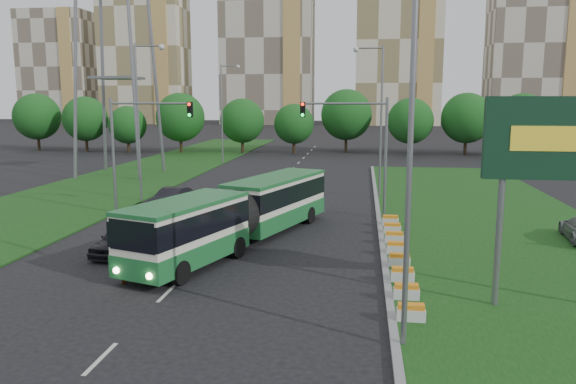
# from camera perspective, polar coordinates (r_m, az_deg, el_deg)

# --- Properties ---
(ground) EXTENTS (360.00, 360.00, 0.00)m
(ground) POSITION_cam_1_polar(r_m,az_deg,el_deg) (28.83, -2.46, -6.47)
(ground) COLOR black
(ground) RESTS_ON ground
(grass_median) EXTENTS (14.00, 60.00, 0.15)m
(grass_median) POSITION_cam_1_polar(r_m,az_deg,el_deg) (37.05, 20.10, -3.33)
(grass_median) COLOR #134012
(grass_median) RESTS_ON ground
(median_kerb) EXTENTS (0.30, 60.00, 0.18)m
(median_kerb) POSITION_cam_1_polar(r_m,az_deg,el_deg) (36.17, 9.28, -3.15)
(median_kerb) COLOR gray
(median_kerb) RESTS_ON ground
(left_verge) EXTENTS (12.00, 110.00, 0.10)m
(left_verge) POSITION_cam_1_polar(r_m,az_deg,el_deg) (57.61, -15.91, 1.25)
(left_verge) COLOR #134012
(left_verge) RESTS_ON ground
(lane_markings) EXTENTS (0.20, 100.00, 0.01)m
(lane_markings) POSITION_cam_1_polar(r_m,az_deg,el_deg) (48.59, -1.85, 0.08)
(lane_markings) COLOR beige
(lane_markings) RESTS_ON ground
(flower_planters) EXTENTS (1.10, 15.90, 0.60)m
(flower_planters) POSITION_cam_1_polar(r_m,az_deg,el_deg) (28.06, 11.10, -6.14)
(flower_planters) COLOR silver
(flower_planters) RESTS_ON grass_median
(billboard) EXTENTS (6.00, 0.37, 8.00)m
(billboard) POSITION_cam_1_polar(r_m,az_deg,el_deg) (22.60, 26.69, 4.03)
(billboard) COLOR slate
(billboard) RESTS_ON ground
(traffic_mast_median) EXTENTS (5.76, 0.32, 8.00)m
(traffic_mast_median) POSITION_cam_1_polar(r_m,az_deg,el_deg) (37.38, 7.45, 5.45)
(traffic_mast_median) COLOR slate
(traffic_mast_median) RESTS_ON ground
(traffic_mast_left) EXTENTS (5.76, 0.32, 8.00)m
(traffic_mast_left) POSITION_cam_1_polar(r_m,az_deg,el_deg) (39.44, -15.26, 5.41)
(traffic_mast_left) COLOR slate
(traffic_mast_left) RESTS_ON ground
(street_lamps) EXTENTS (36.00, 60.00, 12.00)m
(street_lamps) POSITION_cam_1_polar(r_m,az_deg,el_deg) (38.16, -4.37, 6.56)
(street_lamps) COLOR slate
(street_lamps) RESTS_ON ground
(tree_line) EXTENTS (120.00, 8.00, 9.00)m
(tree_line) POSITION_cam_1_polar(r_m,az_deg,el_deg) (82.52, 11.20, 6.91)
(tree_line) COLOR #165115
(tree_line) RESTS_ON ground
(apartment_tower_west) EXTENTS (26.00, 15.00, 48.00)m
(apartment_tower_west) POSITION_cam_1_polar(r_m,az_deg,el_deg) (191.24, -14.33, 13.99)
(apartment_tower_west) COLOR beige
(apartment_tower_west) RESTS_ON ground
(apartment_tower_cwest) EXTENTS (28.00, 15.00, 52.00)m
(apartment_tower_cwest) POSITION_cam_1_polar(r_m,az_deg,el_deg) (180.70, -2.07, 15.19)
(apartment_tower_cwest) COLOR beige
(apartment_tower_cwest) RESTS_ON ground
(apartment_tower_ceast) EXTENTS (25.00, 15.00, 50.00)m
(apartment_tower_ceast) POSITION_cam_1_polar(r_m,az_deg,el_deg) (178.40, 11.15, 14.78)
(apartment_tower_ceast) COLOR beige
(apartment_tower_ceast) RESTS_ON ground
(apartment_tower_east) EXTENTS (27.00, 15.00, 47.00)m
(apartment_tower_east) POSITION_cam_1_polar(r_m,az_deg,el_deg) (184.90, 23.96, 13.50)
(apartment_tower_east) COLOR beige
(apartment_tower_east) RESTS_ON ground
(midrise_west) EXTENTS (22.00, 14.00, 36.00)m
(midrise_west) POSITION_cam_1_polar(r_m,az_deg,el_deg) (203.73, -22.28, 11.60)
(midrise_west) COLOR beige
(midrise_west) RESTS_ON ground
(articulated_bus) EXTENTS (2.67, 17.13, 2.82)m
(articulated_bus) POSITION_cam_1_polar(r_m,az_deg,el_deg) (30.82, -5.27, -2.15)
(articulated_bus) COLOR silver
(articulated_bus) RESTS_ON ground
(car_left_near) EXTENTS (2.18, 4.57, 1.51)m
(car_left_near) POSITION_cam_1_polar(r_m,az_deg,el_deg) (30.26, -16.47, -4.62)
(car_left_near) COLOR black
(car_left_near) RESTS_ON ground
(car_left_far) EXTENTS (2.30, 4.83, 1.53)m
(car_left_far) POSITION_cam_1_polar(r_m,az_deg,el_deg) (41.50, -11.74, -0.66)
(car_left_far) COLOR black
(car_left_far) RESTS_ON ground
(pedestrian) EXTENTS (0.54, 0.69, 1.66)m
(pedestrian) POSITION_cam_1_polar(r_m,az_deg,el_deg) (25.45, -16.37, -7.08)
(pedestrian) COLOR gray
(pedestrian) RESTS_ON ground
(shopping_trolley) EXTENTS (0.40, 0.42, 0.68)m
(shopping_trolley) POSITION_cam_1_polar(r_m,az_deg,el_deg) (25.63, -13.83, -8.01)
(shopping_trolley) COLOR orange
(shopping_trolley) RESTS_ON ground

